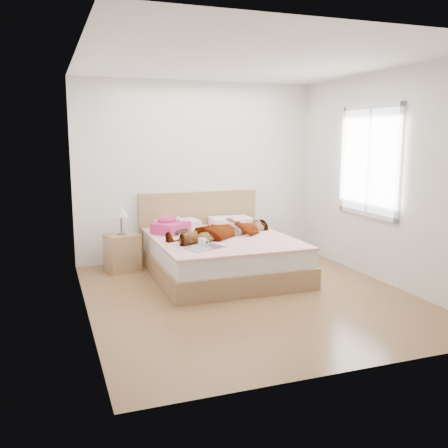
% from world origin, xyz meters
% --- Properties ---
extents(ground, '(4.00, 4.00, 0.00)m').
position_xyz_m(ground, '(0.00, 0.00, 0.00)').
color(ground, '#57351B').
rests_on(ground, ground).
extents(woman, '(1.74, 1.17, 0.22)m').
position_xyz_m(woman, '(0.06, 1.00, 0.62)').
color(woman, white).
rests_on(woman, bed).
extents(hair, '(0.48, 0.55, 0.07)m').
position_xyz_m(hair, '(-0.51, 1.45, 0.55)').
color(hair, black).
rests_on(hair, bed).
extents(phone, '(0.08, 0.11, 0.06)m').
position_xyz_m(phone, '(-0.44, 1.40, 0.71)').
color(phone, silver).
rests_on(phone, bed).
extents(room_shell, '(4.00, 4.00, 4.00)m').
position_xyz_m(room_shell, '(1.77, 0.30, 1.50)').
color(room_shell, white).
rests_on(room_shell, ground).
extents(bed, '(1.80, 2.08, 1.00)m').
position_xyz_m(bed, '(0.00, 1.04, 0.28)').
color(bed, brown).
rests_on(bed, ground).
extents(towel, '(0.58, 0.57, 0.24)m').
position_xyz_m(towel, '(-0.57, 1.46, 0.61)').
color(towel, '#E33D86').
rests_on(towel, bed).
extents(magazine, '(0.52, 0.44, 0.03)m').
position_xyz_m(magazine, '(-0.39, 0.40, 0.52)').
color(magazine, silver).
rests_on(magazine, bed).
extents(coffee_mug, '(0.14, 0.12, 0.11)m').
position_xyz_m(coffee_mug, '(-0.42, 0.47, 0.56)').
color(coffee_mug, white).
rests_on(coffee_mug, bed).
extents(plush_toy, '(0.17, 0.25, 0.14)m').
position_xyz_m(plush_toy, '(-0.58, 0.66, 0.58)').
color(plush_toy, black).
rests_on(plush_toy, bed).
extents(nightstand, '(0.48, 0.45, 0.89)m').
position_xyz_m(nightstand, '(-1.20, 1.61, 0.29)').
color(nightstand, olive).
rests_on(nightstand, ground).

